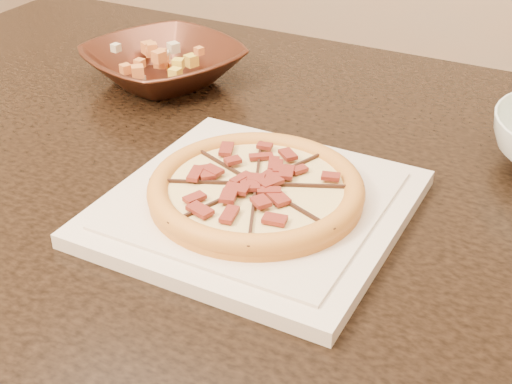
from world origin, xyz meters
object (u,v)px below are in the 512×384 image
at_px(plate, 256,206).
at_px(bronze_bowl, 164,65).
at_px(dining_table, 235,211).
at_px(pizza, 256,189).

xyz_separation_m(plate, bronze_bowl, (-0.31, 0.28, 0.02)).
distance_m(dining_table, bronze_bowl, 0.29).
height_order(dining_table, bronze_bowl, bronze_bowl).
bearing_deg(pizza, bronze_bowl, 138.27).
bearing_deg(bronze_bowl, pizza, -41.73).
height_order(pizza, bronze_bowl, bronze_bowl).
xyz_separation_m(dining_table, pizza, (0.10, -0.12, 0.13)).
relative_size(dining_table, plate, 4.35).
relative_size(plate, bronze_bowl, 1.38).
relative_size(dining_table, bronze_bowl, 6.01).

